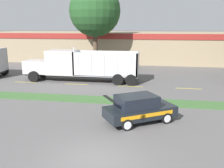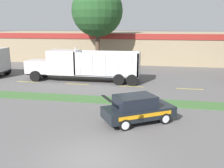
{
  "view_description": "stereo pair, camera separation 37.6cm",
  "coord_description": "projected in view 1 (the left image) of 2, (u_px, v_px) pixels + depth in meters",
  "views": [
    {
      "loc": [
        2.36,
        -9.51,
        5.67
      ],
      "look_at": [
        -0.78,
        9.18,
        1.22
      ],
      "focal_mm": 40.0,
      "sensor_mm": 36.0,
      "label": 1
    },
    {
      "loc": [
        2.73,
        -9.44,
        5.67
      ],
      "look_at": [
        -0.78,
        9.18,
        1.22
      ],
      "focal_mm": 40.0,
      "sensor_mm": 36.0,
      "label": 2
    }
  ],
  "objects": [
    {
      "name": "ground_plane",
      "position": [
        95.0,
        160.0,
        10.81
      ],
      "size": [
        600.0,
        600.0,
        0.0
      ],
      "primitive_type": "plane",
      "color": "#5B5959"
    },
    {
      "name": "grass_verge",
      "position": [
        121.0,
        101.0,
        19.19
      ],
      "size": [
        120.0,
        1.83,
        0.06
      ],
      "primitive_type": "cube",
      "color": "#3D6633",
      "rests_on": "ground_plane"
    },
    {
      "name": "dump_truck_mid",
      "position": [
        71.0,
        65.0,
        25.92
      ],
      "size": [
        12.02,
        2.62,
        3.61
      ],
      "color": "black",
      "rests_on": "ground_plane"
    },
    {
      "name": "rally_car",
      "position": [
        139.0,
        108.0,
        14.87
      ],
      "size": [
        4.53,
        3.8,
        1.7
      ],
      "color": "black",
      "rests_on": "ground_plane"
    },
    {
      "name": "centre_line_4",
      "position": [
        130.0,
        86.0,
        23.88
      ],
      "size": [
        2.4,
        0.14,
        0.01
      ],
      "primitive_type": "cube",
      "color": "yellow",
      "rests_on": "ground_plane"
    },
    {
      "name": "centre_line_5",
      "position": [
        189.0,
        89.0,
        23.0
      ],
      "size": [
        2.4,
        0.14,
        0.01
      ],
      "primitive_type": "cube",
      "color": "yellow",
      "rests_on": "ground_plane"
    },
    {
      "name": "centre_line_2",
      "position": [
        26.0,
        82.0,
        25.62
      ],
      "size": [
        2.4,
        0.14,
        0.01
      ],
      "primitive_type": "cube",
      "color": "yellow",
      "rests_on": "ground_plane"
    },
    {
      "name": "centre_line_3",
      "position": [
        76.0,
        84.0,
        24.75
      ],
      "size": [
        2.4,
        0.14,
        0.01
      ],
      "primitive_type": "cube",
      "color": "yellow",
      "rests_on": "ground_plane"
    },
    {
      "name": "tree_behind_right",
      "position": [
        95.0,
        5.0,
        32.79
      ],
      "size": [
        6.81,
        6.81,
        12.7
      ],
      "color": "brown",
      "rests_on": "ground_plane"
    },
    {
      "name": "store_building_backdrop",
      "position": [
        108.0,
        46.0,
        42.51
      ],
      "size": [
        40.29,
        12.1,
        4.6
      ],
      "color": "#9E896B",
      "rests_on": "ground_plane"
    }
  ]
}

